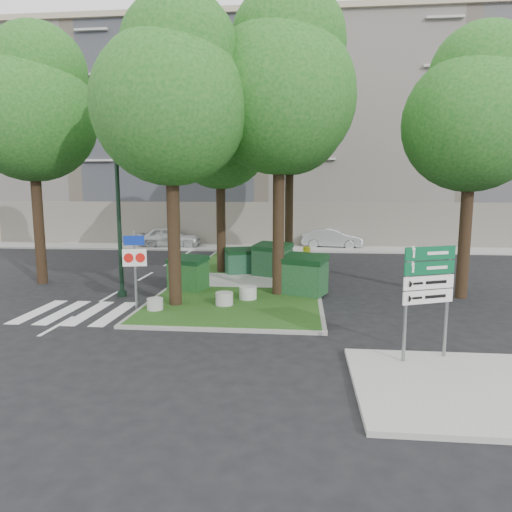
# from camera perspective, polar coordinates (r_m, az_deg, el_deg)

# --- Properties ---
(ground) EXTENTS (120.00, 120.00, 0.00)m
(ground) POSITION_cam_1_polar(r_m,az_deg,el_deg) (13.71, -6.71, -9.21)
(ground) COLOR black
(ground) RESTS_ON ground
(median_island) EXTENTS (6.00, 16.00, 0.12)m
(median_island) POSITION_cam_1_polar(r_m,az_deg,el_deg) (21.29, -0.80, -2.64)
(median_island) COLOR #173E11
(median_island) RESTS_ON ground
(median_kerb) EXTENTS (6.30, 16.30, 0.10)m
(median_kerb) POSITION_cam_1_polar(r_m,az_deg,el_deg) (21.29, -0.80, -2.67)
(median_kerb) COLOR gray
(median_kerb) RESTS_ON ground
(sidewalk_corner) EXTENTS (5.00, 4.00, 0.12)m
(sidewalk_corner) POSITION_cam_1_polar(r_m,az_deg,el_deg) (10.76, 25.90, -14.74)
(sidewalk_corner) COLOR #999993
(sidewalk_corner) RESTS_ON ground
(building_sidewalk) EXTENTS (42.00, 3.00, 0.12)m
(building_sidewalk) POSITION_cam_1_polar(r_m,az_deg,el_deg) (31.65, 0.42, 0.99)
(building_sidewalk) COLOR #999993
(building_sidewalk) RESTS_ON ground
(zebra_crossing) EXTENTS (5.00, 3.00, 0.01)m
(zebra_crossing) POSITION_cam_1_polar(r_m,az_deg,el_deg) (16.25, -18.68, -6.78)
(zebra_crossing) COLOR silver
(zebra_crossing) RESTS_ON ground
(apartment_building) EXTENTS (41.00, 12.00, 16.00)m
(apartment_building) POSITION_cam_1_polar(r_m,az_deg,el_deg) (39.06, 1.47, 14.07)
(apartment_building) COLOR tan
(apartment_building) RESTS_ON ground
(tree_median_near_left) EXTENTS (5.20, 5.20, 10.53)m
(tree_median_near_left) POSITION_cam_1_polar(r_m,az_deg,el_deg) (16.22, -10.31, 19.58)
(tree_median_near_left) COLOR black
(tree_median_near_left) RESTS_ON ground
(tree_median_near_right) EXTENTS (5.60, 5.60, 11.46)m
(tree_median_near_right) POSITION_cam_1_polar(r_m,az_deg,el_deg) (17.76, 3.26, 20.90)
(tree_median_near_right) COLOR black
(tree_median_near_right) RESTS_ON ground
(tree_median_mid) EXTENTS (4.80, 4.80, 9.99)m
(tree_median_mid) POSITION_cam_1_polar(r_m,az_deg,el_deg) (22.32, -4.27, 15.69)
(tree_median_mid) COLOR black
(tree_median_mid) RESTS_ON ground
(tree_median_far) EXTENTS (5.80, 5.80, 11.93)m
(tree_median_far) POSITION_cam_1_polar(r_m,az_deg,el_deg) (25.18, 4.50, 17.94)
(tree_median_far) COLOR black
(tree_median_far) RESTS_ON ground
(tree_street_left) EXTENTS (5.40, 5.40, 11.00)m
(tree_street_left) POSITION_cam_1_polar(r_m,az_deg,el_deg) (22.21, -26.09, 16.68)
(tree_street_left) COLOR black
(tree_street_left) RESTS_ON ground
(tree_street_right) EXTENTS (5.00, 5.00, 10.06)m
(tree_street_right) POSITION_cam_1_polar(r_m,az_deg,el_deg) (19.10, 25.72, 16.17)
(tree_street_right) COLOR black
(tree_street_right) RESTS_ON ground
(dumpster_a) EXTENTS (1.72, 1.45, 1.36)m
(dumpster_a) POSITION_cam_1_polar(r_m,az_deg,el_deg) (18.61, -8.48, -2.11)
(dumpster_a) COLOR #113E12
(dumpster_a) RESTS_ON median_island
(dumpster_b) EXTENTS (1.56, 1.33, 1.22)m
(dumpster_b) POSITION_cam_1_polar(r_m,az_deg,el_deg) (21.86, -2.08, -0.63)
(dumpster_b) COLOR #123F26
(dumpster_b) RESTS_ON median_island
(dumpster_c) EXTENTS (2.00, 1.76, 1.55)m
(dumpster_c) POSITION_cam_1_polar(r_m,az_deg,el_deg) (21.21, 2.04, -0.48)
(dumpster_c) COLOR #0F3318
(dumpster_c) RESTS_ON median_island
(dumpster_d) EXTENTS (1.97, 1.69, 1.54)m
(dumpster_d) POSITION_cam_1_polar(r_m,az_deg,el_deg) (17.65, 6.03, -2.35)
(dumpster_d) COLOR #133D1A
(dumpster_d) RESTS_ON median_island
(bollard_left) EXTENTS (0.54, 0.54, 0.38)m
(bollard_left) POSITION_cam_1_polar(r_m,az_deg,el_deg) (15.74, -12.51, -5.86)
(bollard_left) COLOR #9D9E99
(bollard_left) RESTS_ON median_island
(bollard_right) EXTENTS (0.64, 0.64, 0.46)m
(bollard_right) POSITION_cam_1_polar(r_m,az_deg,el_deg) (16.83, -1.02, -4.60)
(bollard_right) COLOR #ADAEA8
(bollard_right) RESTS_ON median_island
(bollard_mid) EXTENTS (0.61, 0.61, 0.44)m
(bollard_mid) POSITION_cam_1_polar(r_m,az_deg,el_deg) (16.01, -3.98, -5.34)
(bollard_mid) COLOR #9D9D98
(bollard_mid) RESTS_ON median_island
(litter_bin) EXTENTS (0.43, 0.43, 0.75)m
(litter_bin) POSITION_cam_1_polar(r_m,az_deg,el_deg) (26.13, 6.35, 0.33)
(litter_bin) COLOR #B9BF16
(litter_bin) RESTS_ON median_island
(street_lamp) EXTENTS (0.50, 0.50, 6.32)m
(street_lamp) POSITION_cam_1_polar(r_m,az_deg,el_deg) (18.06, -16.89, 7.54)
(street_lamp) COLOR black
(street_lamp) RESTS_ON ground
(traffic_sign_pole) EXTENTS (0.81, 0.21, 2.71)m
(traffic_sign_pole) POSITION_cam_1_polar(r_m,az_deg,el_deg) (16.25, -14.92, -0.36)
(traffic_sign_pole) COLOR slate
(traffic_sign_pole) RESTS_ON ground
(directional_sign) EXTENTS (1.26, 0.55, 2.70)m
(directional_sign) POSITION_cam_1_polar(r_m,az_deg,el_deg) (11.38, 20.68, -3.39)
(directional_sign) COLOR slate
(directional_sign) RESTS_ON sidewalk_corner
(car_white) EXTENTS (4.53, 2.11, 1.50)m
(car_white) POSITION_cam_1_polar(r_m,az_deg,el_deg) (32.79, -10.71, 2.32)
(car_white) COLOR silver
(car_white) RESTS_ON ground
(car_silver) EXTENTS (4.35, 1.89, 1.39)m
(car_silver) POSITION_cam_1_polar(r_m,az_deg,el_deg) (32.52, 9.52, 2.20)
(car_silver) COLOR #9D9FA4
(car_silver) RESTS_ON ground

